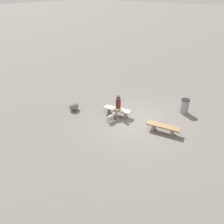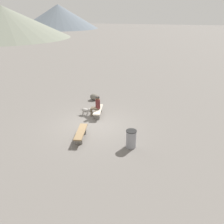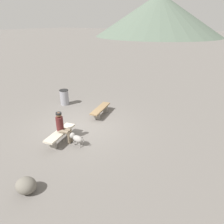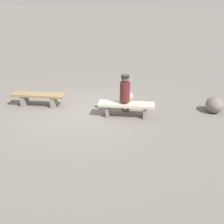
% 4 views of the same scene
% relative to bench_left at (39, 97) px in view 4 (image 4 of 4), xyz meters
% --- Properties ---
extents(ground, '(210.00, 210.00, 0.06)m').
position_rel_bench_left_xyz_m(ground, '(1.60, -0.06, -0.34)').
color(ground, slate).
extents(bench_left, '(1.82, 0.74, 0.43)m').
position_rel_bench_left_xyz_m(bench_left, '(0.00, 0.00, 0.00)').
color(bench_left, gray).
rests_on(bench_left, ground).
extents(bench_right, '(1.74, 0.75, 0.44)m').
position_rel_bench_left_xyz_m(bench_right, '(3.02, 0.05, 0.03)').
color(bench_right, gray).
rests_on(bench_right, ground).
extents(seated_person, '(0.39, 0.65, 1.32)m').
position_rel_bench_left_xyz_m(seated_person, '(2.95, 0.14, 0.44)').
color(seated_person, '#511E1E').
rests_on(seated_person, ground).
extents(dog, '(0.30, 0.77, 0.49)m').
position_rel_bench_left_xyz_m(dog, '(2.88, 0.81, 0.02)').
color(dog, gray).
rests_on(dog, ground).
extents(boulder, '(0.67, 0.73, 0.49)m').
position_rel_bench_left_xyz_m(boulder, '(5.60, 1.23, -0.06)').
color(boulder, '#6B665B').
rests_on(boulder, ground).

